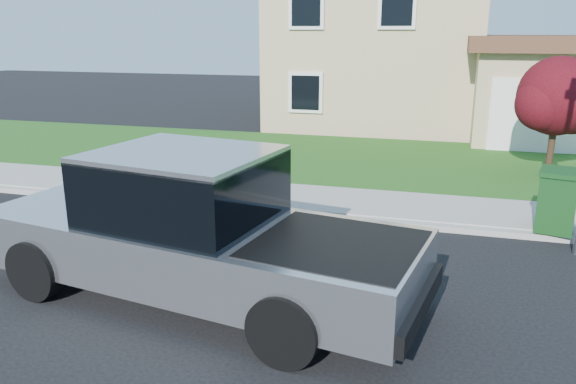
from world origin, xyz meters
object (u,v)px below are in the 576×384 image
object	(u,v)px
woman	(220,193)
trash_bin	(558,200)
pickup_truck	(194,231)
ornamental_tree	(559,100)

from	to	relation	value
woman	trash_bin	xyz separation A→B (m)	(6.24, 1.43, -0.06)
pickup_truck	trash_bin	xyz separation A→B (m)	(5.53, 4.11, -0.28)
woman	ornamental_tree	distance (m)	9.42
pickup_truck	ornamental_tree	bearing A→B (deg)	65.09
pickup_truck	woman	xyz separation A→B (m)	(-0.71, 2.68, -0.22)
pickup_truck	trash_bin	size ratio (longest dim) A/B	5.92
woman	ornamental_tree	xyz separation A→B (m)	(6.89, 6.30, 1.28)
woman	pickup_truck	bearing A→B (deg)	110.71
pickup_truck	woman	bearing A→B (deg)	114.45
woman	trash_bin	world-z (taller)	woman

